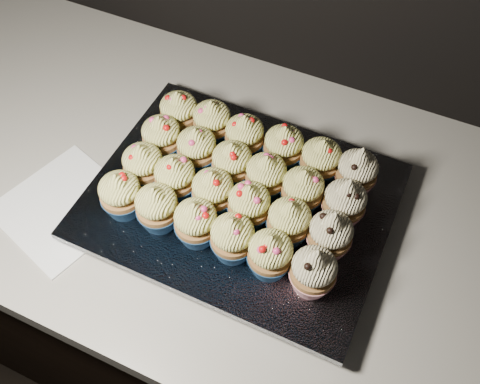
# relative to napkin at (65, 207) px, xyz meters

# --- Properties ---
(cabinet) EXTENTS (2.40, 0.60, 0.86)m
(cabinet) POSITION_rel_napkin_xyz_m (0.47, 0.15, -0.47)
(cabinet) COLOR black
(cabinet) RESTS_ON ground
(worktop) EXTENTS (2.44, 0.64, 0.04)m
(worktop) POSITION_rel_napkin_xyz_m (0.47, 0.15, -0.02)
(worktop) COLOR beige
(worktop) RESTS_ON cabinet
(napkin) EXTENTS (0.23, 0.23, 0.00)m
(napkin) POSITION_rel_napkin_xyz_m (0.00, 0.00, 0.00)
(napkin) COLOR white
(napkin) RESTS_ON worktop
(baking_tray) EXTENTS (0.41, 0.32, 0.02)m
(baking_tray) POSITION_rel_napkin_xyz_m (0.25, 0.11, 0.01)
(baking_tray) COLOR black
(baking_tray) RESTS_ON worktop
(foil_lining) EXTENTS (0.45, 0.35, 0.01)m
(foil_lining) POSITION_rel_napkin_xyz_m (0.25, 0.11, 0.03)
(foil_lining) COLOR silver
(foil_lining) RESTS_ON baking_tray
(cupcake_0) EXTENTS (0.06, 0.06, 0.08)m
(cupcake_0) POSITION_rel_napkin_xyz_m (0.10, 0.02, 0.07)
(cupcake_0) COLOR navy
(cupcake_0) RESTS_ON foil_lining
(cupcake_1) EXTENTS (0.06, 0.06, 0.08)m
(cupcake_1) POSITION_rel_napkin_xyz_m (0.16, 0.02, 0.07)
(cupcake_1) COLOR navy
(cupcake_1) RESTS_ON foil_lining
(cupcake_2) EXTENTS (0.06, 0.06, 0.08)m
(cupcake_2) POSITION_rel_napkin_xyz_m (0.23, 0.03, 0.07)
(cupcake_2) COLOR navy
(cupcake_2) RESTS_ON foil_lining
(cupcake_3) EXTENTS (0.06, 0.06, 0.08)m
(cupcake_3) POSITION_rel_napkin_xyz_m (0.28, 0.02, 0.07)
(cupcake_3) COLOR navy
(cupcake_3) RESTS_ON foil_lining
(cupcake_4) EXTENTS (0.06, 0.06, 0.08)m
(cupcake_4) POSITION_rel_napkin_xyz_m (0.34, 0.02, 0.07)
(cupcake_4) COLOR navy
(cupcake_4) RESTS_ON foil_lining
(cupcake_5) EXTENTS (0.06, 0.06, 0.10)m
(cupcake_5) POSITION_rel_napkin_xyz_m (0.40, 0.02, 0.07)
(cupcake_5) COLOR #A8172A
(cupcake_5) RESTS_ON foil_lining
(cupcake_6) EXTENTS (0.06, 0.06, 0.08)m
(cupcake_6) POSITION_rel_napkin_xyz_m (0.11, 0.08, 0.07)
(cupcake_6) COLOR navy
(cupcake_6) RESTS_ON foil_lining
(cupcake_7) EXTENTS (0.06, 0.06, 0.08)m
(cupcake_7) POSITION_rel_napkin_xyz_m (0.16, 0.08, 0.07)
(cupcake_7) COLOR navy
(cupcake_7) RESTS_ON foil_lining
(cupcake_8) EXTENTS (0.06, 0.06, 0.08)m
(cupcake_8) POSITION_rel_napkin_xyz_m (0.22, 0.08, 0.07)
(cupcake_8) COLOR navy
(cupcake_8) RESTS_ON foil_lining
(cupcake_9) EXTENTS (0.06, 0.06, 0.08)m
(cupcake_9) POSITION_rel_napkin_xyz_m (0.28, 0.08, 0.07)
(cupcake_9) COLOR navy
(cupcake_9) RESTS_ON foil_lining
(cupcake_10) EXTENTS (0.06, 0.06, 0.08)m
(cupcake_10) POSITION_rel_napkin_xyz_m (0.34, 0.08, 0.07)
(cupcake_10) COLOR navy
(cupcake_10) RESTS_ON foil_lining
(cupcake_11) EXTENTS (0.06, 0.06, 0.10)m
(cupcake_11) POSITION_rel_napkin_xyz_m (0.40, 0.08, 0.07)
(cupcake_11) COLOR #A8172A
(cupcake_11) RESTS_ON foil_lining
(cupcake_12) EXTENTS (0.06, 0.06, 0.08)m
(cupcake_12) POSITION_rel_napkin_xyz_m (0.10, 0.14, 0.07)
(cupcake_12) COLOR navy
(cupcake_12) RESTS_ON foil_lining
(cupcake_13) EXTENTS (0.06, 0.06, 0.08)m
(cupcake_13) POSITION_rel_napkin_xyz_m (0.17, 0.14, 0.07)
(cupcake_13) COLOR navy
(cupcake_13) RESTS_ON foil_lining
(cupcake_14) EXTENTS (0.06, 0.06, 0.08)m
(cupcake_14) POSITION_rel_napkin_xyz_m (0.23, 0.14, 0.07)
(cupcake_14) COLOR navy
(cupcake_14) RESTS_ON foil_lining
(cupcake_15) EXTENTS (0.06, 0.06, 0.08)m
(cupcake_15) POSITION_rel_napkin_xyz_m (0.28, 0.14, 0.07)
(cupcake_15) COLOR navy
(cupcake_15) RESTS_ON foil_lining
(cupcake_16) EXTENTS (0.06, 0.06, 0.08)m
(cupcake_16) POSITION_rel_napkin_xyz_m (0.34, 0.14, 0.07)
(cupcake_16) COLOR navy
(cupcake_16) RESTS_ON foil_lining
(cupcake_17) EXTENTS (0.06, 0.06, 0.10)m
(cupcake_17) POSITION_rel_napkin_xyz_m (0.40, 0.14, 0.07)
(cupcake_17) COLOR #A8172A
(cupcake_17) RESTS_ON foil_lining
(cupcake_18) EXTENTS (0.06, 0.06, 0.08)m
(cupcake_18) POSITION_rel_napkin_xyz_m (0.10, 0.20, 0.07)
(cupcake_18) COLOR navy
(cupcake_18) RESTS_ON foil_lining
(cupcake_19) EXTENTS (0.06, 0.06, 0.08)m
(cupcake_19) POSITION_rel_napkin_xyz_m (0.16, 0.20, 0.07)
(cupcake_19) COLOR navy
(cupcake_19) RESTS_ON foil_lining
(cupcake_20) EXTENTS (0.06, 0.06, 0.08)m
(cupcake_20) POSITION_rel_napkin_xyz_m (0.22, 0.20, 0.07)
(cupcake_20) COLOR navy
(cupcake_20) RESTS_ON foil_lining
(cupcake_21) EXTENTS (0.06, 0.06, 0.08)m
(cupcake_21) POSITION_rel_napkin_xyz_m (0.29, 0.20, 0.07)
(cupcake_21) COLOR navy
(cupcake_21) RESTS_ON foil_lining
(cupcake_22) EXTENTS (0.06, 0.06, 0.08)m
(cupcake_22) POSITION_rel_napkin_xyz_m (0.35, 0.20, 0.07)
(cupcake_22) COLOR navy
(cupcake_22) RESTS_ON foil_lining
(cupcake_23) EXTENTS (0.06, 0.06, 0.10)m
(cupcake_23) POSITION_rel_napkin_xyz_m (0.40, 0.20, 0.07)
(cupcake_23) COLOR #A8172A
(cupcake_23) RESTS_ON foil_lining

